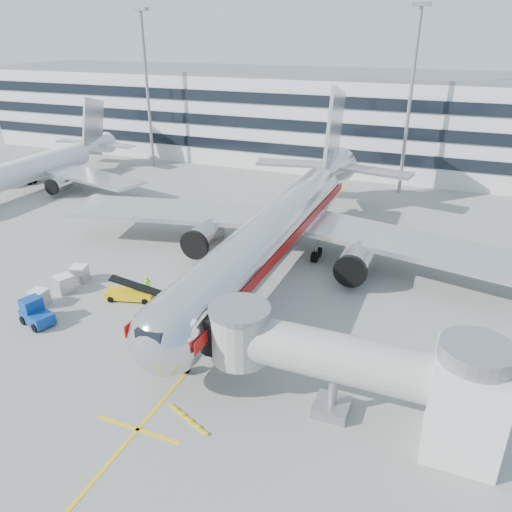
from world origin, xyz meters
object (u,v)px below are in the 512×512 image
at_px(belt_loader, 130,293).
at_px(cargo_container_left, 39,298).
at_px(main_jet, 281,225).
at_px(baggage_tug, 35,313).
at_px(ramp_worker, 148,286).
at_px(cargo_container_front, 64,284).
at_px(cargo_container_right, 79,274).

xyz_separation_m(belt_loader, cargo_container_left, (-6.75, -3.90, 0.12)).
bearing_deg(main_jet, cargo_container_left, -135.62).
xyz_separation_m(belt_loader, baggage_tug, (-4.81, -6.27, 0.32)).
bearing_deg(ramp_worker, cargo_container_front, 147.96).
bearing_deg(belt_loader, main_jet, 51.39).
distance_m(baggage_tug, cargo_container_front, 5.51).
bearing_deg(ramp_worker, cargo_container_left, 164.49).
bearing_deg(main_jet, cargo_container_front, -140.71).
xyz_separation_m(baggage_tug, cargo_container_left, (-1.94, 2.37, -0.20)).
bearing_deg(ramp_worker, main_jet, 1.35).
relative_size(main_jet, belt_loader, 10.94).
height_order(cargo_container_right, ramp_worker, ramp_worker).
height_order(main_jet, cargo_container_left, main_jet).
bearing_deg(baggage_tug, cargo_container_front, 107.87).
relative_size(baggage_tug, cargo_container_left, 2.19).
relative_size(belt_loader, cargo_container_front, 2.40).
relative_size(main_jet, cargo_container_front, 26.21).
height_order(belt_loader, cargo_container_right, belt_loader).
distance_m(main_jet, baggage_tug, 23.97).
bearing_deg(baggage_tug, ramp_worker, 52.78).
xyz_separation_m(main_jet, belt_loader, (-9.88, -12.38, -3.62)).
relative_size(baggage_tug, cargo_container_front, 1.66).
relative_size(belt_loader, baggage_tug, 1.44).
relative_size(main_jet, ramp_worker, 27.17).
bearing_deg(baggage_tug, cargo_container_right, 103.87).
bearing_deg(belt_loader, cargo_container_front, -170.98).
bearing_deg(cargo_container_right, cargo_container_front, -86.11).
height_order(main_jet, cargo_container_front, main_jet).
height_order(cargo_container_front, ramp_worker, ramp_worker).
xyz_separation_m(baggage_tug, cargo_container_front, (-1.69, 5.24, -0.14)).
height_order(belt_loader, ramp_worker, belt_loader).
xyz_separation_m(belt_loader, cargo_container_front, (-6.50, -1.03, 0.19)).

